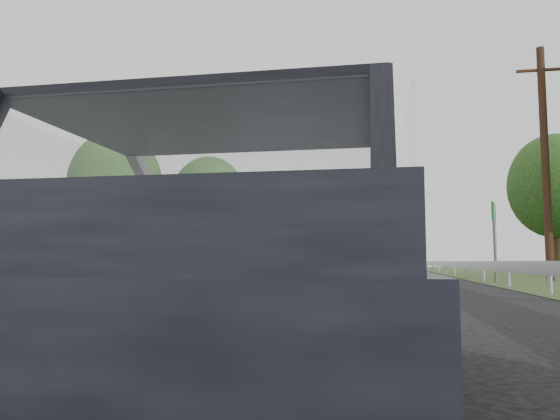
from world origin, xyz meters
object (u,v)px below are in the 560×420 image
at_px(other_car, 361,261).
at_px(utility_pole, 545,162).
at_px(cat, 280,209).
at_px(highway_sign, 495,242).
at_px(subject_car, 243,262).

relative_size(other_car, utility_pole, 0.51).
distance_m(cat, highway_sign, 16.82).
bearing_deg(subject_car, utility_pole, 69.79).
bearing_deg(utility_pole, cat, -110.53).
bearing_deg(cat, other_car, 82.25).
distance_m(subject_car, other_car, 21.05).
xyz_separation_m(subject_car, utility_pole, (6.93, 18.81, 3.74)).
xyz_separation_m(subject_car, highway_sign, (4.62, 16.79, 0.65)).
bearing_deg(other_car, cat, -88.46).
bearing_deg(other_car, subject_car, -88.75).
bearing_deg(utility_pole, highway_sign, -138.77).
bearing_deg(subject_car, cat, 80.17).
bearing_deg(cat, subject_car, -108.15).
distance_m(subject_car, cat, 0.70).
height_order(highway_sign, utility_pole, utility_pole).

